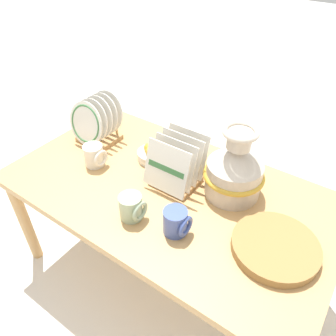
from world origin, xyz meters
The scene contains 10 objects.
ground_plane centered at (0.00, 0.00, 0.00)m, with size 14.00×14.00×0.00m, color silver.
display_table centered at (0.00, 0.00, 0.53)m, with size 1.41×0.79×0.59m.
ceramic_vase centered at (0.23, 0.13, 0.72)m, with size 0.25×0.25×0.31m.
dish_rack_round_plates centered at (-0.50, 0.09, 0.69)m, with size 0.22×0.21×0.23m.
dish_rack_square_plates centered at (0.01, 0.05, 0.68)m, with size 0.20×0.21×0.22m.
wicker_charger_stack centered at (0.49, -0.05, 0.61)m, with size 0.31×0.31×0.04m.
mug_cream_glaze centered at (-0.37, -0.06, 0.64)m, with size 0.10×0.09×0.10m.
mug_sage_glaze centered at (-0.02, -0.22, 0.64)m, with size 0.10×0.09×0.10m.
mug_cobalt_glaze centered at (0.16, -0.18, 0.64)m, with size 0.10×0.09×0.10m.
fruit_bowl centered at (-0.18, 0.13, 0.62)m, with size 0.14×0.14×0.08m.
Camera 1 is at (0.60, -0.85, 1.54)m, focal length 35.00 mm.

